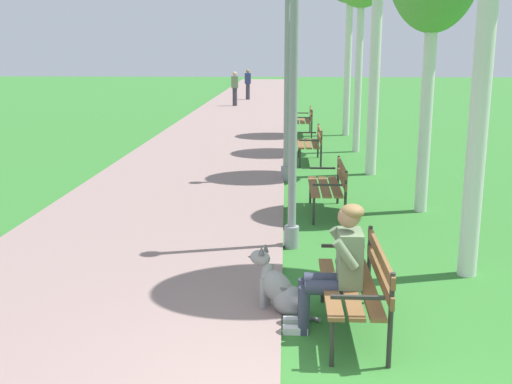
{
  "coord_description": "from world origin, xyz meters",
  "views": [
    {
      "loc": [
        -0.26,
        -4.01,
        2.63
      ],
      "look_at": [
        -0.63,
        3.51,
        0.9
      ],
      "focal_mm": 43.44,
      "sensor_mm": 36.0,
      "label": 1
    }
  ],
  "objects_px": {
    "park_bench_mid": "(331,183)",
    "park_bench_furthest": "(305,119)",
    "person_seated_on_near_bench": "(338,263)",
    "lamp_post_mid": "(287,82)",
    "pedestrian_further_distant": "(248,84)",
    "dog_grey": "(280,290)",
    "lamp_post_near": "(293,96)",
    "park_bench_near": "(360,281)",
    "park_bench_far": "(312,141)",
    "pedestrian_distant": "(235,89)"
  },
  "relations": [
    {
      "from": "park_bench_mid",
      "to": "park_bench_furthest",
      "type": "distance_m",
      "value": 9.73
    },
    {
      "from": "person_seated_on_near_bench",
      "to": "lamp_post_mid",
      "type": "bearing_deg",
      "value": 94.0
    },
    {
      "from": "park_bench_mid",
      "to": "park_bench_furthest",
      "type": "height_order",
      "value": "same"
    },
    {
      "from": "park_bench_mid",
      "to": "pedestrian_further_distant",
      "type": "height_order",
      "value": "pedestrian_further_distant"
    },
    {
      "from": "park_bench_mid",
      "to": "pedestrian_further_distant",
      "type": "bearing_deg",
      "value": 96.74
    },
    {
      "from": "park_bench_mid",
      "to": "person_seated_on_near_bench",
      "type": "height_order",
      "value": "person_seated_on_near_bench"
    },
    {
      "from": "dog_grey",
      "to": "pedestrian_further_distant",
      "type": "height_order",
      "value": "pedestrian_further_distant"
    },
    {
      "from": "lamp_post_near",
      "to": "park_bench_near",
      "type": "bearing_deg",
      "value": -76.52
    },
    {
      "from": "lamp_post_near",
      "to": "pedestrian_further_distant",
      "type": "distance_m",
      "value": 25.72
    },
    {
      "from": "park_bench_far",
      "to": "lamp_post_near",
      "type": "bearing_deg",
      "value": -94.63
    },
    {
      "from": "park_bench_near",
      "to": "person_seated_on_near_bench",
      "type": "distance_m",
      "value": 0.27
    },
    {
      "from": "park_bench_far",
      "to": "pedestrian_distant",
      "type": "distance_m",
      "value": 15.35
    },
    {
      "from": "lamp_post_mid",
      "to": "lamp_post_near",
      "type": "bearing_deg",
      "value": -88.94
    },
    {
      "from": "dog_grey",
      "to": "lamp_post_near",
      "type": "relative_size",
      "value": 0.2
    },
    {
      "from": "lamp_post_mid",
      "to": "pedestrian_further_distant",
      "type": "xyz_separation_m",
      "value": [
        -2.08,
        21.16,
        -1.17
      ]
    },
    {
      "from": "dog_grey",
      "to": "lamp_post_mid",
      "type": "distance_m",
      "value": 6.87
    },
    {
      "from": "park_bench_near",
      "to": "person_seated_on_near_bench",
      "type": "relative_size",
      "value": 1.2
    },
    {
      "from": "park_bench_mid",
      "to": "lamp_post_mid",
      "type": "relative_size",
      "value": 0.39
    },
    {
      "from": "park_bench_furthest",
      "to": "park_bench_mid",
      "type": "bearing_deg",
      "value": -89.25
    },
    {
      "from": "park_bench_near",
      "to": "dog_grey",
      "type": "xyz_separation_m",
      "value": [
        -0.75,
        0.37,
        -0.25
      ]
    },
    {
      "from": "park_bench_near",
      "to": "park_bench_furthest",
      "type": "height_order",
      "value": "same"
    },
    {
      "from": "pedestrian_distant",
      "to": "pedestrian_further_distant",
      "type": "height_order",
      "value": "same"
    },
    {
      "from": "person_seated_on_near_bench",
      "to": "dog_grey",
      "type": "height_order",
      "value": "person_seated_on_near_bench"
    },
    {
      "from": "dog_grey",
      "to": "park_bench_mid",
      "type": "bearing_deg",
      "value": 79.08
    },
    {
      "from": "pedestrian_further_distant",
      "to": "park_bench_mid",
      "type": "bearing_deg",
      "value": -83.26
    },
    {
      "from": "park_bench_mid",
      "to": "lamp_post_mid",
      "type": "bearing_deg",
      "value": 105.63
    },
    {
      "from": "park_bench_furthest",
      "to": "person_seated_on_near_bench",
      "type": "bearing_deg",
      "value": -90.45
    },
    {
      "from": "park_bench_far",
      "to": "park_bench_furthest",
      "type": "relative_size",
      "value": 1.0
    },
    {
      "from": "park_bench_near",
      "to": "person_seated_on_near_bench",
      "type": "bearing_deg",
      "value": 174.99
    },
    {
      "from": "park_bench_furthest",
      "to": "pedestrian_distant",
      "type": "relative_size",
      "value": 0.91
    },
    {
      "from": "dog_grey",
      "to": "lamp_post_mid",
      "type": "xyz_separation_m",
      "value": [
        0.05,
        6.64,
        1.76
      ]
    },
    {
      "from": "dog_grey",
      "to": "pedestrian_further_distant",
      "type": "distance_m",
      "value": 27.88
    },
    {
      "from": "park_bench_mid",
      "to": "person_seated_on_near_bench",
      "type": "distance_m",
      "value": 4.39
    },
    {
      "from": "park_bench_furthest",
      "to": "pedestrian_further_distant",
      "type": "distance_m",
      "value": 14.29
    },
    {
      "from": "dog_grey",
      "to": "lamp_post_near",
      "type": "bearing_deg",
      "value": 86.58
    },
    {
      "from": "dog_grey",
      "to": "park_bench_far",
      "type": "bearing_deg",
      "value": 85.67
    },
    {
      "from": "park_bench_mid",
      "to": "dog_grey",
      "type": "distance_m",
      "value": 4.11
    },
    {
      "from": "lamp_post_mid",
      "to": "pedestrian_distant",
      "type": "xyz_separation_m",
      "value": [
        -2.46,
        17.2,
        -1.17
      ]
    },
    {
      "from": "park_bench_near",
      "to": "person_seated_on_near_bench",
      "type": "xyz_separation_m",
      "value": [
        -0.21,
        0.02,
        0.17
      ]
    },
    {
      "from": "park_bench_far",
      "to": "pedestrian_distant",
      "type": "xyz_separation_m",
      "value": [
        -3.08,
        15.03,
        0.33
      ]
    },
    {
      "from": "park_bench_mid",
      "to": "lamp_post_mid",
      "type": "height_order",
      "value": "lamp_post_mid"
    },
    {
      "from": "pedestrian_distant",
      "to": "park_bench_far",
      "type": "bearing_deg",
      "value": -78.43
    },
    {
      "from": "pedestrian_further_distant",
      "to": "park_bench_near",
      "type": "bearing_deg",
      "value": -84.37
    },
    {
      "from": "pedestrian_further_distant",
      "to": "pedestrian_distant",
      "type": "bearing_deg",
      "value": -95.49
    },
    {
      "from": "dog_grey",
      "to": "lamp_post_mid",
      "type": "relative_size",
      "value": 0.2
    },
    {
      "from": "park_bench_far",
      "to": "pedestrian_further_distant",
      "type": "bearing_deg",
      "value": 98.09
    },
    {
      "from": "park_bench_near",
      "to": "pedestrian_further_distant",
      "type": "distance_m",
      "value": 28.31
    },
    {
      "from": "park_bench_near",
      "to": "pedestrian_distant",
      "type": "relative_size",
      "value": 0.91
    },
    {
      "from": "dog_grey",
      "to": "park_bench_near",
      "type": "bearing_deg",
      "value": -26.46
    },
    {
      "from": "park_bench_mid",
      "to": "dog_grey",
      "type": "height_order",
      "value": "park_bench_mid"
    }
  ]
}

